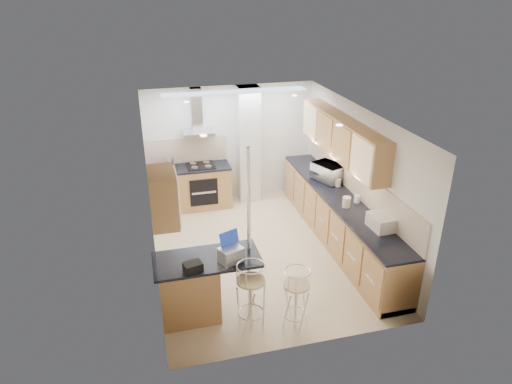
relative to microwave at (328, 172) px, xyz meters
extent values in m
plane|color=beige|center=(-1.57, -0.73, -1.09)|extent=(4.80, 4.80, 0.00)
cube|color=white|center=(-1.57, 1.67, 0.16)|extent=(3.60, 0.04, 2.50)
cube|color=white|center=(-1.57, -3.13, 0.16)|extent=(3.60, 0.04, 2.50)
cube|color=white|center=(-3.37, -0.73, 0.16)|extent=(0.04, 4.80, 2.50)
cube|color=white|center=(0.23, -0.73, 0.16)|extent=(0.04, 4.80, 2.50)
cube|color=silver|center=(-1.57, -0.73, 1.41)|extent=(3.60, 4.80, 0.02)
cube|color=#BD7F4B|center=(0.06, -0.33, 0.79)|extent=(0.34, 3.00, 0.72)
cube|color=#BD7F4B|center=(-3.20, -2.08, 0.79)|extent=(0.34, 0.62, 0.72)
cube|color=white|center=(0.22, -0.73, 0.09)|extent=(0.03, 4.40, 0.56)
cube|color=white|center=(-2.52, 1.66, 0.09)|extent=(1.70, 0.03, 0.56)
cube|color=silver|center=(-1.22, 1.47, 0.16)|extent=(0.45, 0.40, 2.50)
cube|color=silver|center=(-2.27, 1.42, 0.53)|extent=(0.62, 0.48, 0.08)
cube|color=silver|center=(-2.27, 1.56, 0.97)|extent=(0.22, 0.20, 0.88)
cylinder|color=white|center=(-2.10, -2.18, 0.16)|extent=(0.05, 0.05, 2.50)
cube|color=black|center=(-2.27, 1.06, -0.64)|extent=(0.58, 0.02, 0.58)
cube|color=black|center=(-2.27, 1.37, -0.16)|extent=(0.58, 0.50, 0.02)
cube|color=tan|center=(-1.57, 1.07, 1.40)|extent=(2.80, 0.35, 0.02)
cube|color=#BD7F4B|center=(-0.07, -0.73, -0.65)|extent=(0.60, 4.40, 0.88)
cube|color=black|center=(-0.07, -0.73, -0.19)|extent=(0.63, 4.40, 0.04)
cube|color=#BD7F4B|center=(-2.52, 1.37, -0.65)|extent=(1.70, 0.60, 0.88)
cube|color=black|center=(-2.52, 1.37, -0.19)|extent=(1.70, 0.63, 0.04)
cube|color=#BD7F4B|center=(-2.69, -2.18, -0.64)|extent=(1.35, 0.62, 0.90)
cube|color=black|center=(-2.69, -2.18, -0.17)|extent=(1.47, 0.72, 0.04)
imported|color=white|center=(0.00, 0.00, 0.00)|extent=(0.61, 0.71, 0.33)
cube|color=#999CA1|center=(-2.39, -2.33, -0.04)|extent=(0.37, 0.33, 0.21)
cube|color=black|center=(-2.92, -2.44, -0.08)|extent=(0.27, 0.22, 0.13)
cylinder|color=silver|center=(-0.15, 0.15, -0.08)|extent=(0.14, 0.14, 0.17)
cylinder|color=silver|center=(0.07, -0.31, -0.09)|extent=(0.13, 0.13, 0.15)
cylinder|color=beige|center=(-0.15, -1.15, -0.08)|extent=(0.17, 0.17, 0.18)
cylinder|color=white|center=(0.10, -1.04, -0.10)|extent=(0.13, 0.13, 0.13)
cube|color=silver|center=(0.06, -1.98, -0.06)|extent=(0.36, 0.44, 0.22)
cylinder|color=silver|center=(-2.89, 1.46, -0.05)|extent=(0.16, 0.16, 0.23)
camera|label=1|loc=(-3.37, -7.49, 3.29)|focal=32.00mm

